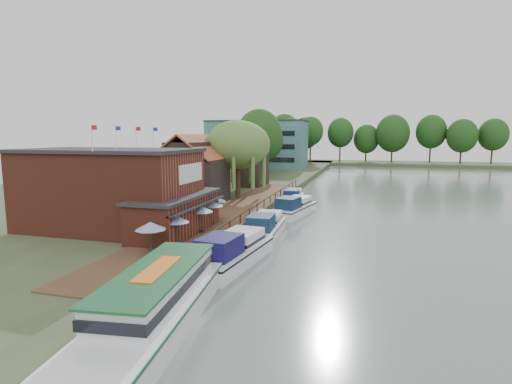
% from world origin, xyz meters
% --- Properties ---
extents(ground, '(260.00, 260.00, 0.00)m').
position_xyz_m(ground, '(0.00, 0.00, 0.00)').
color(ground, '#525E5A').
rests_on(ground, ground).
extents(land_bank, '(50.00, 140.00, 1.00)m').
position_xyz_m(land_bank, '(-30.00, 35.00, 0.50)').
color(land_bank, '#384728').
rests_on(land_bank, ground).
extents(quay_deck, '(6.00, 50.00, 0.10)m').
position_xyz_m(quay_deck, '(-8.00, 10.00, 1.05)').
color(quay_deck, '#47301E').
rests_on(quay_deck, land_bank).
extents(quay_rail, '(0.20, 49.00, 1.00)m').
position_xyz_m(quay_rail, '(-5.30, 10.50, 1.50)').
color(quay_rail, black).
rests_on(quay_rail, land_bank).
extents(pub, '(20.00, 11.00, 7.30)m').
position_xyz_m(pub, '(-14.00, -1.00, 4.65)').
color(pub, maroon).
rests_on(pub, land_bank).
extents(hotel_block, '(25.40, 12.40, 12.30)m').
position_xyz_m(hotel_block, '(-22.00, 70.00, 7.15)').
color(hotel_block, '#38666B').
rests_on(hotel_block, land_bank).
extents(cottage_a, '(8.60, 7.60, 8.50)m').
position_xyz_m(cottage_a, '(-15.00, 14.00, 5.25)').
color(cottage_a, black).
rests_on(cottage_a, land_bank).
extents(cottage_b, '(9.60, 8.60, 8.50)m').
position_xyz_m(cottage_b, '(-18.00, 24.00, 5.25)').
color(cottage_b, beige).
rests_on(cottage_b, land_bank).
extents(cottage_c, '(7.60, 7.60, 8.50)m').
position_xyz_m(cottage_c, '(-14.00, 33.00, 5.25)').
color(cottage_c, black).
rests_on(cottage_c, land_bank).
extents(willow, '(8.60, 8.60, 10.43)m').
position_xyz_m(willow, '(-10.50, 19.00, 6.21)').
color(willow, '#476B2D').
rests_on(willow, land_bank).
extents(umbrella_0, '(2.19, 2.19, 2.38)m').
position_xyz_m(umbrella_0, '(-8.13, -7.42, 2.29)').
color(umbrella_0, navy).
rests_on(umbrella_0, quay_deck).
extents(umbrella_1, '(1.96, 1.96, 2.38)m').
position_xyz_m(umbrella_1, '(-7.48, -4.80, 2.29)').
color(umbrella_1, '#1B3499').
rests_on(umbrella_1, quay_deck).
extents(umbrella_2, '(2.07, 2.07, 2.38)m').
position_xyz_m(umbrella_2, '(-7.36, -0.47, 2.29)').
color(umbrella_2, navy).
rests_on(umbrella_2, quay_deck).
extents(umbrella_3, '(2.42, 2.42, 2.38)m').
position_xyz_m(umbrella_3, '(-7.68, 2.42, 2.29)').
color(umbrella_3, navy).
rests_on(umbrella_3, quay_deck).
extents(umbrella_4, '(2.39, 2.39, 2.38)m').
position_xyz_m(umbrella_4, '(-8.27, 4.91, 2.29)').
color(umbrella_4, '#1B4B94').
rests_on(umbrella_4, quay_deck).
extents(cruiser_0, '(4.62, 10.85, 2.58)m').
position_xyz_m(cruiser_0, '(-3.10, -4.63, 1.29)').
color(cruiser_0, silver).
rests_on(cruiser_0, ground).
extents(cruiser_1, '(3.61, 9.89, 2.36)m').
position_xyz_m(cruiser_1, '(-2.89, 4.14, 1.18)').
color(cruiser_1, white).
rests_on(cruiser_1, ground).
extents(cruiser_2, '(5.02, 10.22, 2.37)m').
position_xyz_m(cruiser_2, '(-2.08, 14.86, 1.18)').
color(cruiser_2, white).
rests_on(cruiser_2, ground).
extents(cruiser_3, '(3.54, 9.11, 2.12)m').
position_xyz_m(cruiser_3, '(-3.79, 23.18, 1.06)').
color(cruiser_3, white).
rests_on(cruiser_3, ground).
extents(tour_boat, '(5.39, 13.82, 2.94)m').
position_xyz_m(tour_boat, '(-3.53, -15.12, 1.47)').
color(tour_boat, silver).
rests_on(tour_boat, ground).
extents(swan, '(0.44, 0.44, 0.44)m').
position_xyz_m(swan, '(-3.83, -11.11, 0.22)').
color(swan, white).
rests_on(swan, ground).
extents(bank_tree_0, '(8.98, 8.98, 13.52)m').
position_xyz_m(bank_tree_0, '(-14.32, 43.85, 7.76)').
color(bank_tree_0, '#143811').
rests_on(bank_tree_0, land_bank).
extents(bank_tree_1, '(6.67, 6.67, 13.05)m').
position_xyz_m(bank_tree_1, '(-14.98, 50.03, 7.52)').
color(bank_tree_1, '#143811').
rests_on(bank_tree_1, land_bank).
extents(bank_tree_2, '(8.03, 8.03, 11.98)m').
position_xyz_m(bank_tree_2, '(-16.33, 56.52, 6.99)').
color(bank_tree_2, '#143811').
rests_on(bank_tree_2, land_bank).
extents(bank_tree_3, '(7.26, 7.26, 13.14)m').
position_xyz_m(bank_tree_3, '(-14.47, 77.70, 7.57)').
color(bank_tree_3, '#143811').
rests_on(bank_tree_3, land_bank).
extents(bank_tree_4, '(7.42, 7.42, 13.93)m').
position_xyz_m(bank_tree_4, '(-10.44, 87.10, 7.96)').
color(bank_tree_4, '#143811').
rests_on(bank_tree_4, land_bank).
extents(bank_tree_5, '(8.93, 8.93, 13.73)m').
position_xyz_m(bank_tree_5, '(-17.83, 93.93, 7.87)').
color(bank_tree_5, '#143811').
rests_on(bank_tree_5, land_bank).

